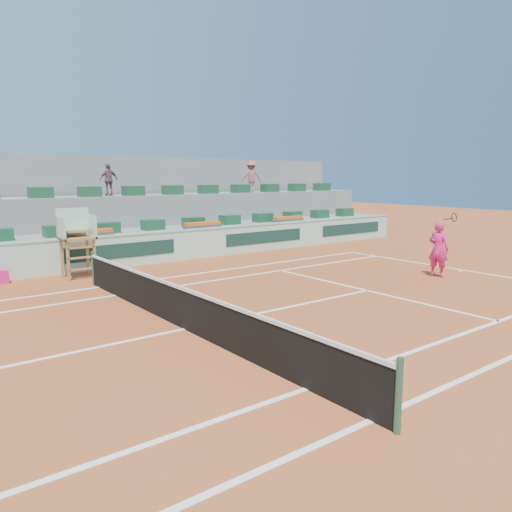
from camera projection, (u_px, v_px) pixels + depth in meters
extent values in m
plane|color=#98421D|center=(184.00, 329.00, 11.54)|extent=(90.00, 90.00, 0.00)
cube|color=gray|center=(51.00, 249.00, 19.83)|extent=(36.00, 4.00, 1.20)
cube|color=gray|center=(39.00, 229.00, 20.97)|extent=(36.00, 2.40, 2.60)
cube|color=gray|center=(28.00, 205.00, 22.08)|extent=(36.00, 0.40, 4.40)
imported|color=#6D4955|center=(109.00, 180.00, 22.18)|extent=(0.88, 0.44, 1.44)
imported|color=#994C5B|center=(251.00, 177.00, 26.52)|extent=(1.23, 0.98, 1.67)
cube|color=white|center=(464.00, 270.00, 18.66)|extent=(0.12, 10.97, 0.01)
cube|color=white|center=(371.00, 421.00, 7.24)|extent=(23.77, 0.12, 0.01)
cube|color=white|center=(99.00, 287.00, 15.84)|extent=(23.77, 0.12, 0.01)
cube|color=white|center=(306.00, 389.00, 8.31)|extent=(23.77, 0.12, 0.01)
cube|color=white|center=(116.00, 295.00, 14.76)|extent=(23.77, 0.12, 0.01)
cube|color=white|center=(367.00, 291.00, 15.38)|extent=(0.12, 8.23, 0.01)
cube|color=white|center=(184.00, 329.00, 11.54)|extent=(12.80, 0.12, 0.01)
cube|color=white|center=(461.00, 271.00, 18.57)|extent=(0.30, 0.12, 0.01)
cube|color=black|center=(184.00, 310.00, 11.47)|extent=(0.03, 11.87, 0.92)
cube|color=silver|center=(183.00, 289.00, 11.39)|extent=(0.06, 11.87, 0.07)
cylinder|color=#214D34|center=(399.00, 396.00, 6.80)|extent=(0.10, 0.10, 1.10)
cylinder|color=#214D34|center=(93.00, 268.00, 16.10)|extent=(0.10, 0.10, 1.10)
cube|color=#ABD7C0|center=(68.00, 257.00, 18.11)|extent=(36.00, 0.30, 1.20)
cube|color=#81AD9B|center=(67.00, 239.00, 18.01)|extent=(36.00, 0.34, 0.06)
cube|color=#13352E|center=(123.00, 251.00, 19.17)|extent=(4.40, 0.02, 0.56)
cube|color=#13352E|center=(265.00, 237.00, 23.37)|extent=(4.40, 0.02, 0.56)
cube|color=#13352E|center=(352.00, 229.00, 26.97)|extent=(4.40, 0.02, 0.56)
cube|color=olive|center=(68.00, 261.00, 16.69)|extent=(0.08, 0.08, 1.35)
cube|color=olive|center=(95.00, 258.00, 17.23)|extent=(0.08, 0.08, 1.35)
cube|color=olive|center=(62.00, 258.00, 17.24)|extent=(0.08, 0.08, 1.35)
cube|color=olive|center=(88.00, 256.00, 17.78)|extent=(0.08, 0.08, 1.35)
cube|color=olive|center=(77.00, 238.00, 17.12)|extent=(1.10, 0.90, 0.08)
cube|color=#ABD7C0|center=(73.00, 222.00, 17.33)|extent=(1.10, 0.08, 1.00)
cube|color=#ABD7C0|center=(61.00, 229.00, 16.75)|extent=(0.06, 0.90, 0.80)
cube|color=#ABD7C0|center=(91.00, 227.00, 17.37)|extent=(0.06, 0.90, 0.80)
cube|color=olive|center=(76.00, 231.00, 17.16)|extent=(0.80, 0.60, 0.08)
cube|color=olive|center=(82.00, 269.00, 17.01)|extent=(0.90, 0.08, 0.06)
cube|color=olive|center=(81.00, 258.00, 16.95)|extent=(0.90, 0.08, 0.06)
cube|color=olive|center=(81.00, 247.00, 16.89)|extent=(0.90, 0.08, 0.06)
cube|color=#17472B|center=(57.00, 231.00, 18.99)|extent=(0.90, 0.60, 0.44)
cube|color=#17472B|center=(108.00, 228.00, 20.19)|extent=(0.90, 0.60, 0.44)
cube|color=#17472B|center=(153.00, 225.00, 21.39)|extent=(0.90, 0.60, 0.44)
cube|color=#17472B|center=(193.00, 222.00, 22.59)|extent=(0.90, 0.60, 0.44)
cube|color=#17472B|center=(230.00, 220.00, 23.79)|extent=(0.90, 0.60, 0.44)
cube|color=#17472B|center=(263.00, 218.00, 24.99)|extent=(0.90, 0.60, 0.44)
cube|color=#17472B|center=(293.00, 216.00, 26.19)|extent=(0.90, 0.60, 0.44)
cube|color=#17472B|center=(320.00, 214.00, 27.39)|extent=(0.90, 0.60, 0.44)
cube|color=#17472B|center=(345.00, 212.00, 28.59)|extent=(0.90, 0.60, 0.44)
cube|color=#17472B|center=(41.00, 193.00, 20.26)|extent=(0.90, 0.60, 0.44)
cube|color=#17472B|center=(90.00, 192.00, 21.46)|extent=(0.90, 0.60, 0.44)
cube|color=#17472B|center=(133.00, 191.00, 22.66)|extent=(0.90, 0.60, 0.44)
cube|color=#17472B|center=(173.00, 190.00, 23.86)|extent=(0.90, 0.60, 0.44)
cube|color=#17472B|center=(208.00, 189.00, 25.06)|extent=(0.90, 0.60, 0.44)
cube|color=#17472B|center=(240.00, 189.00, 26.25)|extent=(0.90, 0.60, 0.44)
cube|color=#17472B|center=(270.00, 188.00, 27.45)|extent=(0.90, 0.60, 0.44)
cube|color=#17472B|center=(297.00, 187.00, 28.65)|extent=(0.90, 0.60, 0.44)
cube|color=#17472B|center=(322.00, 187.00, 29.85)|extent=(0.90, 0.60, 0.44)
cube|color=#484848|center=(90.00, 235.00, 18.99)|extent=(1.80, 0.36, 0.16)
cube|color=#EF5414|center=(90.00, 231.00, 18.97)|extent=(1.70, 0.32, 0.12)
cube|color=#484848|center=(203.00, 227.00, 21.99)|extent=(1.80, 0.36, 0.16)
cube|color=#EF5414|center=(203.00, 223.00, 21.96)|extent=(1.70, 0.32, 0.12)
cube|color=#484848|center=(288.00, 220.00, 24.98)|extent=(1.80, 0.36, 0.16)
cube|color=#EF5414|center=(288.00, 218.00, 24.96)|extent=(1.70, 0.32, 0.12)
imported|color=#DC1C79|center=(438.00, 249.00, 17.37)|extent=(0.57, 0.77, 1.94)
cylinder|color=black|center=(448.00, 219.00, 16.96)|extent=(0.03, 0.35, 0.09)
torus|color=black|center=(454.00, 217.00, 16.78)|extent=(0.31, 0.08, 0.31)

